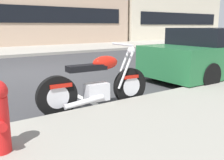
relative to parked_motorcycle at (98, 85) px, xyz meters
name	(u,v)px	position (x,y,z in m)	size (l,w,h in m)	color
ground_plane	(28,73)	(0.11, 4.24, -0.44)	(260.00, 260.00, 0.00)	#333335
sidewalk_far_curb	(153,43)	(12.11, 11.04, -0.37)	(120.00, 5.00, 0.14)	gray
parking_stall_stripe	(88,101)	(0.11, 0.55, -0.44)	(0.12, 2.20, 0.01)	silver
parked_motorcycle	(98,85)	(0.00, 0.00, 0.00)	(2.10, 0.62, 1.13)	black
parked_car_mid_block	(217,54)	(4.32, 0.53, 0.22)	(4.52, 1.93, 1.39)	#236638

